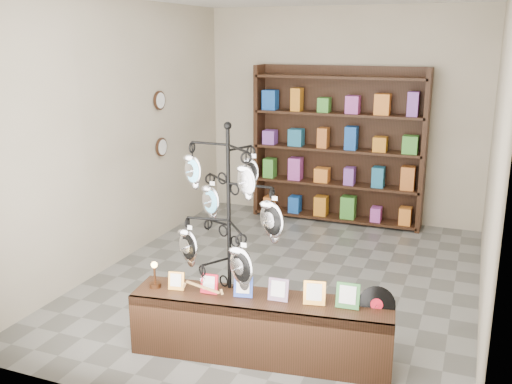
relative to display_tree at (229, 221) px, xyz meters
The scene contains 6 objects.
ground 1.84m from the display_tree, 90.09° to the left, with size 5.00×5.00×0.00m, color slate.
room_envelope 1.64m from the display_tree, 90.09° to the left, with size 5.00×5.00×5.00m.
display_tree is the anchor object (origin of this frame).
front_shelf 0.91m from the display_tree, 17.39° to the right, with size 2.17×0.72×0.75m.
back_shelving 3.76m from the display_tree, 90.03° to the left, with size 2.42×0.36×2.20m.
wall_clocks 3.03m from the display_tree, 131.04° to the left, with size 0.03×0.24×0.84m.
Camera 1 is at (1.84, -5.51, 2.55)m, focal length 40.00 mm.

